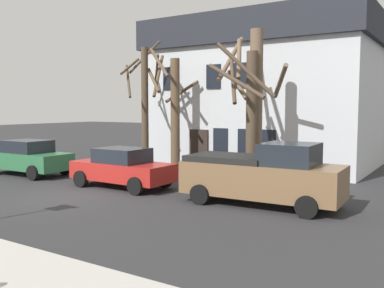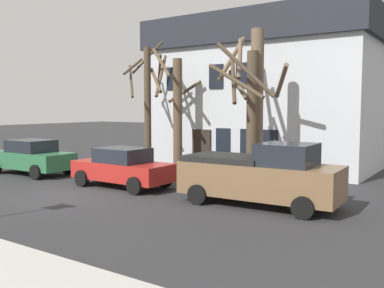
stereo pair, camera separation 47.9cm
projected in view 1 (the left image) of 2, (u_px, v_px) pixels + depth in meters
ground_plane at (63, 197)px, 15.54m from camera, size 120.00×120.00×0.00m
building_main at (267, 93)px, 24.27m from camera, size 12.06×8.44×8.00m
tree_bare_near at (144, 104)px, 21.51m from camera, size 2.16×2.40×6.69m
tree_bare_mid at (173, 109)px, 21.23m from camera, size 2.35×2.76×6.20m
tree_bare_far at (254, 102)px, 17.71m from camera, size 2.80×2.77×6.44m
tree_bare_end at (250, 113)px, 17.23m from camera, size 2.75×1.74×5.75m
car_green_sedan at (28, 158)px, 20.51m from camera, size 4.50×2.11×1.68m
car_red_sedan at (122, 168)px, 17.30m from camera, size 4.33×2.06×1.61m
pickup_truck_brown at (263, 175)px, 14.13m from camera, size 5.33×2.33×2.11m
bicycle_leaning at (113, 161)px, 23.06m from camera, size 1.64×0.69×1.03m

